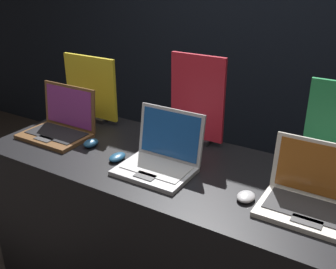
# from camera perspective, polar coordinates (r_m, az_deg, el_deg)

# --- Properties ---
(wall_back) EXTENTS (8.00, 0.05, 2.80)m
(wall_back) POSITION_cam_1_polar(r_m,az_deg,el_deg) (3.09, 15.23, 16.49)
(wall_back) COLOR black
(wall_back) RESTS_ON ground_plane
(display_counter) EXTENTS (1.85, 0.72, 0.87)m
(display_counter) POSITION_cam_1_polar(r_m,az_deg,el_deg) (2.13, -0.28, -14.41)
(display_counter) COLOR black
(display_counter) RESTS_ON ground_plane
(laptop_front) EXTENTS (0.37, 0.27, 0.26)m
(laptop_front) POSITION_cam_1_polar(r_m,az_deg,el_deg) (2.25, -15.35, 1.43)
(laptop_front) COLOR brown
(laptop_front) RESTS_ON display_counter
(mouse_front) EXTENTS (0.07, 0.09, 0.04)m
(mouse_front) POSITION_cam_1_polar(r_m,az_deg,el_deg) (2.09, -11.13, -1.23)
(mouse_front) COLOR navy
(mouse_front) RESTS_ON display_counter
(promo_stand_front) EXTENTS (0.37, 0.07, 0.39)m
(promo_stand_front) POSITION_cam_1_polar(r_m,az_deg,el_deg) (2.39, -11.12, 6.29)
(promo_stand_front) COLOR black
(promo_stand_front) RESTS_ON display_counter
(laptop_middle) EXTENTS (0.34, 0.29, 0.26)m
(laptop_middle) POSITION_cam_1_polar(r_m,az_deg,el_deg) (1.82, -1.05, -3.20)
(laptop_middle) COLOR #B7B7BC
(laptop_middle) RESTS_ON display_counter
(mouse_middle) EXTENTS (0.06, 0.10, 0.03)m
(mouse_middle) POSITION_cam_1_polar(r_m,az_deg,el_deg) (1.93, -7.37, -3.27)
(mouse_middle) COLOR navy
(mouse_middle) RESTS_ON display_counter
(promo_stand_middle) EXTENTS (0.30, 0.07, 0.47)m
(promo_stand_middle) POSITION_cam_1_polar(r_m,az_deg,el_deg) (2.04, 4.26, 4.77)
(promo_stand_middle) COLOR black
(promo_stand_middle) RESTS_ON display_counter
(laptop_back) EXTENTS (0.39, 0.27, 0.25)m
(laptop_back) POSITION_cam_1_polar(r_m,az_deg,el_deg) (1.63, 20.66, -8.46)
(laptop_back) COLOR silver
(laptop_back) RESTS_ON display_counter
(mouse_back) EXTENTS (0.07, 0.09, 0.03)m
(mouse_back) POSITION_cam_1_polar(r_m,az_deg,el_deg) (1.64, 11.24, -8.83)
(mouse_back) COLOR #B2B2B7
(mouse_back) RESTS_ON display_counter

